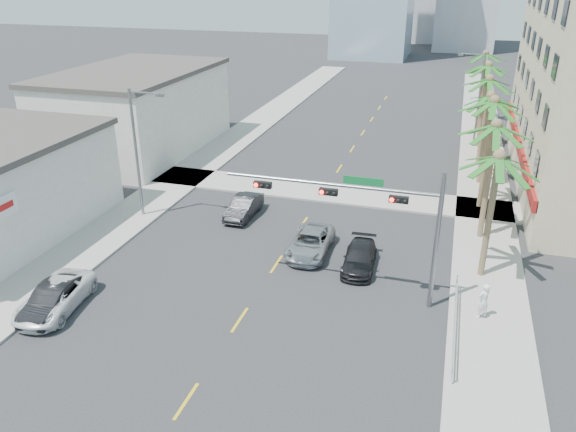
% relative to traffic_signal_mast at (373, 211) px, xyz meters
% --- Properties ---
extents(ground, '(260.00, 260.00, 0.00)m').
position_rel_traffic_signal_mast_xyz_m(ground, '(-5.78, -7.95, -5.06)').
color(ground, '#262628').
rests_on(ground, ground).
extents(sidewalk_right, '(4.00, 120.00, 0.15)m').
position_rel_traffic_signal_mast_xyz_m(sidewalk_right, '(6.22, 12.05, -4.99)').
color(sidewalk_right, gray).
rests_on(sidewalk_right, ground).
extents(sidewalk_left, '(4.00, 120.00, 0.15)m').
position_rel_traffic_signal_mast_xyz_m(sidewalk_left, '(-17.78, 12.05, -4.99)').
color(sidewalk_left, gray).
rests_on(sidewalk_left, ground).
extents(sidewalk_cross, '(80.00, 4.00, 0.15)m').
position_rel_traffic_signal_mast_xyz_m(sidewalk_cross, '(-5.78, 14.05, -4.99)').
color(sidewalk_cross, gray).
rests_on(sidewalk_cross, ground).
extents(building_left_far, '(11.00, 18.00, 7.20)m').
position_rel_traffic_signal_mast_xyz_m(building_left_far, '(-25.28, 20.05, -1.46)').
color(building_left_far, beige).
rests_on(building_left_far, ground).
extents(traffic_signal_mast, '(11.12, 0.54, 7.20)m').
position_rel_traffic_signal_mast_xyz_m(traffic_signal_mast, '(0.00, 0.00, 0.00)').
color(traffic_signal_mast, slate).
rests_on(traffic_signal_mast, ground).
extents(palm_tree_0, '(4.80, 4.80, 7.80)m').
position_rel_traffic_signal_mast_xyz_m(palm_tree_0, '(5.82, 4.05, 2.02)').
color(palm_tree_0, brown).
rests_on(palm_tree_0, ground).
extents(palm_tree_1, '(4.80, 4.80, 8.16)m').
position_rel_traffic_signal_mast_xyz_m(palm_tree_1, '(5.82, 9.25, 2.37)').
color(palm_tree_1, brown).
rests_on(palm_tree_1, ground).
extents(palm_tree_2, '(4.80, 4.80, 8.52)m').
position_rel_traffic_signal_mast_xyz_m(palm_tree_2, '(5.82, 14.45, 2.72)').
color(palm_tree_2, brown).
rests_on(palm_tree_2, ground).
extents(palm_tree_3, '(4.80, 4.80, 7.80)m').
position_rel_traffic_signal_mast_xyz_m(palm_tree_3, '(5.82, 19.65, 2.02)').
color(palm_tree_3, brown).
rests_on(palm_tree_3, ground).
extents(palm_tree_4, '(4.80, 4.80, 8.16)m').
position_rel_traffic_signal_mast_xyz_m(palm_tree_4, '(5.82, 24.85, 2.37)').
color(palm_tree_4, brown).
rests_on(palm_tree_4, ground).
extents(palm_tree_5, '(4.80, 4.80, 8.52)m').
position_rel_traffic_signal_mast_xyz_m(palm_tree_5, '(5.82, 30.05, 2.72)').
color(palm_tree_5, brown).
rests_on(palm_tree_5, ground).
extents(palm_tree_6, '(4.80, 4.80, 7.80)m').
position_rel_traffic_signal_mast_xyz_m(palm_tree_6, '(5.82, 35.25, 2.02)').
color(palm_tree_6, brown).
rests_on(palm_tree_6, ground).
extents(palm_tree_7, '(4.80, 4.80, 8.16)m').
position_rel_traffic_signal_mast_xyz_m(palm_tree_7, '(5.82, 40.45, 2.37)').
color(palm_tree_7, brown).
rests_on(palm_tree_7, ground).
extents(streetlight_left, '(2.55, 0.25, 9.00)m').
position_rel_traffic_signal_mast_xyz_m(streetlight_left, '(-16.78, 6.05, -0.00)').
color(streetlight_left, slate).
rests_on(streetlight_left, ground).
extents(streetlight_right, '(2.55, 0.25, 9.00)m').
position_rel_traffic_signal_mast_xyz_m(streetlight_right, '(5.21, 30.05, -0.00)').
color(streetlight_right, slate).
rests_on(streetlight_right, ground).
extents(guardrail, '(0.08, 8.08, 1.00)m').
position_rel_traffic_signal_mast_xyz_m(guardrail, '(4.52, -1.95, -4.39)').
color(guardrail, silver).
rests_on(guardrail, ground).
extents(car_parked_mid, '(2.03, 4.49, 1.43)m').
position_rel_traffic_signal_mast_xyz_m(car_parked_mid, '(-15.18, -6.00, -4.35)').
color(car_parked_mid, black).
rests_on(car_parked_mid, ground).
extents(car_parked_far, '(3.02, 5.43, 1.44)m').
position_rel_traffic_signal_mast_xyz_m(car_parked_far, '(-15.18, -5.77, -4.34)').
color(car_parked_far, white).
rests_on(car_parked_far, ground).
extents(car_lane_left, '(1.58, 4.37, 1.43)m').
position_rel_traffic_signal_mast_xyz_m(car_lane_left, '(-10.13, 8.09, -4.35)').
color(car_lane_left, black).
rests_on(car_lane_left, ground).
extents(car_lane_center, '(2.40, 5.05, 1.39)m').
position_rel_traffic_signal_mast_xyz_m(car_lane_center, '(-4.22, 4.04, -4.37)').
color(car_lane_center, '#B2B3B7').
rests_on(car_lane_center, ground).
extents(car_lane_right, '(2.03, 4.50, 1.28)m').
position_rel_traffic_signal_mast_xyz_m(car_lane_right, '(-1.01, 3.09, -4.42)').
color(car_lane_right, black).
rests_on(car_lane_right, ground).
extents(pedestrian, '(0.81, 0.80, 1.89)m').
position_rel_traffic_signal_mast_xyz_m(pedestrian, '(5.78, -0.42, -3.97)').
color(pedestrian, white).
rests_on(pedestrian, sidewalk_right).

